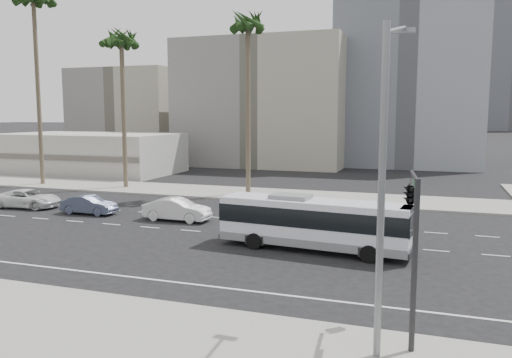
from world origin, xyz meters
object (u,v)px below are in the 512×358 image
at_px(streetlight_corner, 385,164).
at_px(traffic_signal, 411,196).
at_px(car_a, 177,209).
at_px(palm_near, 248,28).
at_px(car_c, 28,199).
at_px(car_b, 89,205).
at_px(palm_mid, 121,44).
at_px(palm_far, 33,2).
at_px(city_bus, 313,222).

height_order(streetlight_corner, traffic_signal, streetlight_corner).
relative_size(car_a, palm_near, 0.29).
height_order(car_c, palm_near, palm_near).
xyz_separation_m(car_b, palm_mid, (-4.98, 12.56, 13.64)).
bearing_deg(streetlight_corner, palm_near, 119.92).
bearing_deg(car_c, palm_far, 31.14).
bearing_deg(palm_far, palm_mid, 4.64).
bearing_deg(car_a, palm_near, -4.38).
height_order(car_a, palm_mid, palm_mid).
bearing_deg(car_c, palm_near, -57.13).
relative_size(car_c, palm_far, 0.26).
relative_size(car_b, palm_near, 0.26).
xyz_separation_m(car_b, streetlight_corner, (23.00, -16.13, 5.31)).
xyz_separation_m(car_c, palm_near, (14.67, 11.66, 14.36)).
xyz_separation_m(car_b, traffic_signal, (23.69, -13.37, 3.95)).
bearing_deg(traffic_signal, city_bus, 116.15).
height_order(city_bus, streetlight_corner, streetlight_corner).
bearing_deg(palm_near, car_b, -124.08).
relative_size(palm_near, palm_mid, 1.05).
distance_m(car_b, traffic_signal, 27.49).
bearing_deg(traffic_signal, palm_near, 115.14).
bearing_deg(palm_far, car_b, -38.74).
distance_m(traffic_signal, palm_far, 48.01).
xyz_separation_m(streetlight_corner, palm_far, (-37.67, 27.90, 12.80)).
bearing_deg(palm_mid, palm_near, -1.17).
bearing_deg(palm_mid, car_b, -68.39).
relative_size(car_b, streetlight_corner, 0.40).
bearing_deg(palm_mid, streetlight_corner, -45.72).
distance_m(car_b, streetlight_corner, 28.59).
xyz_separation_m(streetlight_corner, traffic_signal, (0.70, 2.76, -1.36)).
relative_size(car_c, palm_mid, 0.33).
distance_m(car_a, streetlight_corner, 23.04).
height_order(city_bus, palm_far, palm_far).
bearing_deg(car_c, traffic_signal, -120.60).
height_order(car_a, palm_far, palm_far).
xyz_separation_m(car_c, streetlight_corner, (29.35, -16.76, 5.28)).
height_order(traffic_signal, palm_far, palm_far).
height_order(streetlight_corner, palm_far, palm_far).
distance_m(palm_near, palm_far, 23.30).
bearing_deg(car_b, car_a, -90.59).
height_order(car_a, streetlight_corner, streetlight_corner).
bearing_deg(palm_near, traffic_signal, -59.07).
bearing_deg(palm_far, palm_near, 1.28).
bearing_deg(traffic_signal, car_b, 144.77).
distance_m(city_bus, traffic_signal, 10.68).
bearing_deg(car_a, car_c, 87.27).
xyz_separation_m(car_a, car_c, (-13.75, 0.63, -0.06)).
height_order(city_bus, car_b, city_bus).
xyz_separation_m(car_a, traffic_signal, (16.29, -13.37, 3.86)).
bearing_deg(car_b, city_bus, -105.01).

